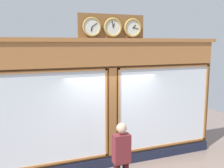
# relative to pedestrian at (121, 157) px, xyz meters

# --- Properties ---
(shop_facade) EXTENTS (6.51, 0.42, 4.06)m
(shop_facade) POSITION_rel_pedestrian_xyz_m (-0.35, -1.57, 0.83)
(shop_facade) COLOR brown
(shop_facade) RESTS_ON ground_plane
(pedestrian) EXTENTS (0.36, 0.22, 1.69)m
(pedestrian) POSITION_rel_pedestrian_xyz_m (0.00, 0.00, 0.00)
(pedestrian) COLOR #3A1316
(pedestrian) RESTS_ON ground_plane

